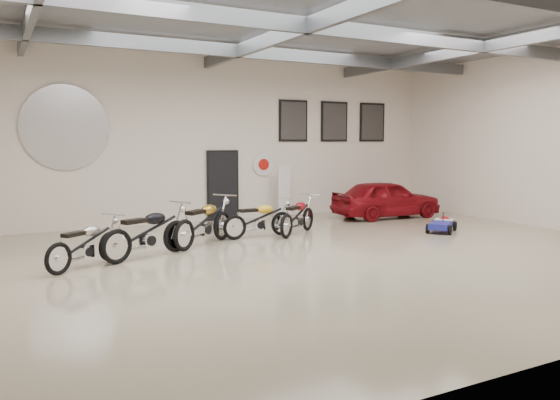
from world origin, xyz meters
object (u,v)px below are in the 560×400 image
motorcycle_silver (85,243)px  motorcycle_yellow (259,218)px  vintage_car (386,199)px  banner_stand (284,191)px  motorcycle_black (148,231)px  go_kart (443,222)px  motorcycle_gold (204,221)px  motorcycle_red (298,215)px

motorcycle_silver → motorcycle_yellow: motorcycle_yellow is taller
motorcycle_yellow → vintage_car: size_ratio=0.54×
banner_stand → motorcycle_black: banner_stand is taller
motorcycle_black → motorcycle_yellow: size_ratio=1.14×
motorcycle_black → go_kart: size_ratio=1.52×
banner_stand → motorcycle_gold: banner_stand is taller
motorcycle_black → motorcycle_silver: bearing=171.4°
banner_stand → go_kart: size_ratio=1.22×
go_kart → vintage_car: size_ratio=0.40×
motorcycle_silver → motorcycle_gold: bearing=-14.8°
motorcycle_black → motorcycle_red: motorcycle_black is taller
motorcycle_red → motorcycle_black: bearing=157.9°
motorcycle_black → go_kart: (7.94, -0.34, -0.31)m
motorcycle_black → motorcycle_yellow: motorcycle_black is taller
motorcycle_black → go_kart: 7.95m
motorcycle_black → motorcycle_gold: (1.52, 0.76, 0.01)m
motorcycle_silver → motorcycle_black: size_ratio=0.86×
motorcycle_yellow → go_kart: motorcycle_yellow is taller
motorcycle_black → motorcycle_gold: 1.70m
motorcycle_silver → motorcycle_yellow: (4.40, 1.44, 0.01)m
motorcycle_yellow → vintage_car: vintage_car is taller
motorcycle_gold → go_kart: bearing=-45.3°
motorcycle_gold → vintage_car: vintage_car is taller
vintage_car → motorcycle_yellow: bearing=108.2°
motorcycle_silver → motorcycle_gold: motorcycle_gold is taller
motorcycle_black → motorcycle_red: bearing=-9.3°
go_kart → vintage_car: (0.35, 2.84, 0.35)m
banner_stand → motorcycle_yellow: banner_stand is taller
banner_stand → motorcycle_red: banner_stand is taller
motorcycle_black → vintage_car: bearing=-6.7°
go_kart → motorcycle_black: bearing=142.0°
banner_stand → motorcycle_silver: 7.98m
go_kart → motorcycle_yellow: bearing=127.9°
motorcycle_silver → banner_stand: bearing=-3.3°
motorcycle_yellow → go_kart: (4.84, -1.44, -0.24)m
motorcycle_red → vintage_car: (4.08, 1.44, 0.10)m
banner_stand → motorcycle_gold: (-3.87, -3.23, -0.29)m
motorcycle_black → motorcycle_yellow: bearing=-3.9°
banner_stand → vintage_car: (2.90, -1.50, -0.26)m
banner_stand → motorcycle_gold: bearing=-149.1°
motorcycle_yellow → go_kart: 5.06m
banner_stand → motorcycle_gold: 5.05m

